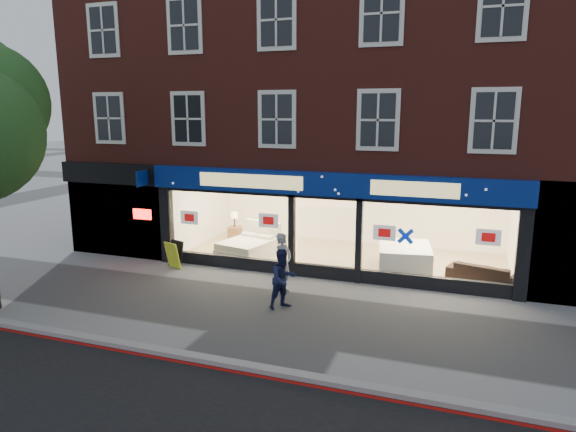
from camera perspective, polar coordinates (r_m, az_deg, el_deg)
The scene contains 12 objects.
ground at distance 13.19m, azimuth 0.43°, elevation -10.94°, with size 120.00×120.00×0.00m, color gray.
kerb_line at distance 10.59m, azimuth -5.28°, elevation -16.99°, with size 60.00×0.10×0.01m, color #8C0A07.
kerb_stone at distance 10.72m, azimuth -4.82°, elevation -16.26°, with size 60.00×0.25×0.12m, color gray.
showroom_floor at distance 17.94m, azimuth 5.90°, elevation -4.62°, with size 11.00×4.50×0.10m, color tan.
building at distance 18.93m, azimuth 7.54°, elevation 16.45°, with size 19.00×8.26×10.30m.
display_bed at distance 17.94m, azimuth -4.38°, elevation -3.41°, with size 1.95×2.21×1.08m.
bedside_table at distance 19.97m, azimuth -5.93°, elevation -1.97°, with size 0.45×0.45×0.55m, color brown.
mattress_stack at distance 16.68m, azimuth 12.81°, elevation -4.54°, with size 1.87×2.22×0.79m.
sofa at distance 16.12m, azimuth 20.94°, elevation -5.97°, with size 2.04×0.80×0.60m, color black.
a_board at distance 17.17m, azimuth -12.52°, elevation -4.21°, with size 0.59×0.38×0.90m, color #C9D425.
pedestrian_grey at distance 14.47m, azimuth -0.55°, elevation -5.25°, with size 0.63×0.41×1.72m, color #929598.
pedestrian_blue at distance 13.36m, azimuth -0.53°, elevation -7.01°, with size 0.77×0.60×1.58m, color #161B3E.
Camera 1 is at (3.94, -11.51, 5.09)m, focal length 32.00 mm.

